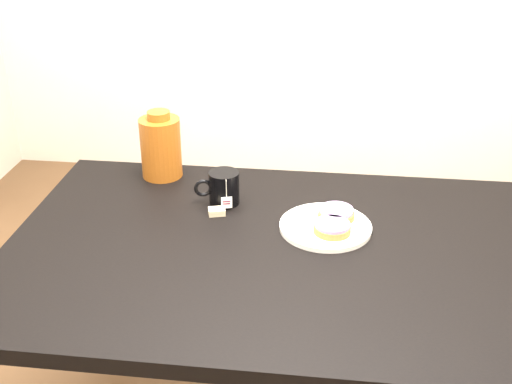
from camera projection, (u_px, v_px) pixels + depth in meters
The scene contains 7 objects.
table at pixel (282, 274), 1.64m from camera, with size 1.40×0.90×0.75m.
plate at pixel (325, 226), 1.68m from camera, with size 0.24×0.24×0.02m.
bagel_back at pixel (336, 213), 1.71m from camera, with size 0.13×0.13×0.03m.
bagel_front at pixel (332, 228), 1.64m from camera, with size 0.11×0.11×0.03m.
mug at pixel (223, 188), 1.79m from camera, with size 0.14×0.11×0.09m.
teabag_pouch at pixel (217, 211), 1.75m from camera, with size 0.04×0.03×0.02m, color #C6B793.
bagel_package at pixel (161, 147), 1.93m from camera, with size 0.15×0.15×0.21m.
Camera 1 is at (0.10, -1.37, 1.60)m, focal length 45.00 mm.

